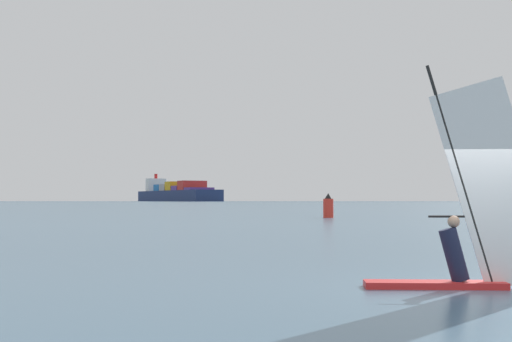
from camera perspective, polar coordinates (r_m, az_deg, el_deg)
name	(u,v)px	position (r m, az deg, el deg)	size (l,w,h in m)	color
ground_plane	(490,292)	(13.91, 16.99, -8.60)	(4000.00, 4000.00, 0.00)	#476B84
windsurfer	(465,231)	(14.35, 15.26, -4.32)	(3.51, 0.89, 4.10)	red
cargo_ship	(177,193)	(908.31, -5.92, -1.67)	(144.44, 195.44, 34.71)	navy
distant_headland	(233,192)	(1690.75, -1.69, -1.55)	(1170.95, 414.83, 39.22)	#4C564C
channel_buoy	(328,207)	(68.72, 5.39, -2.65)	(0.91, 0.91, 2.19)	red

